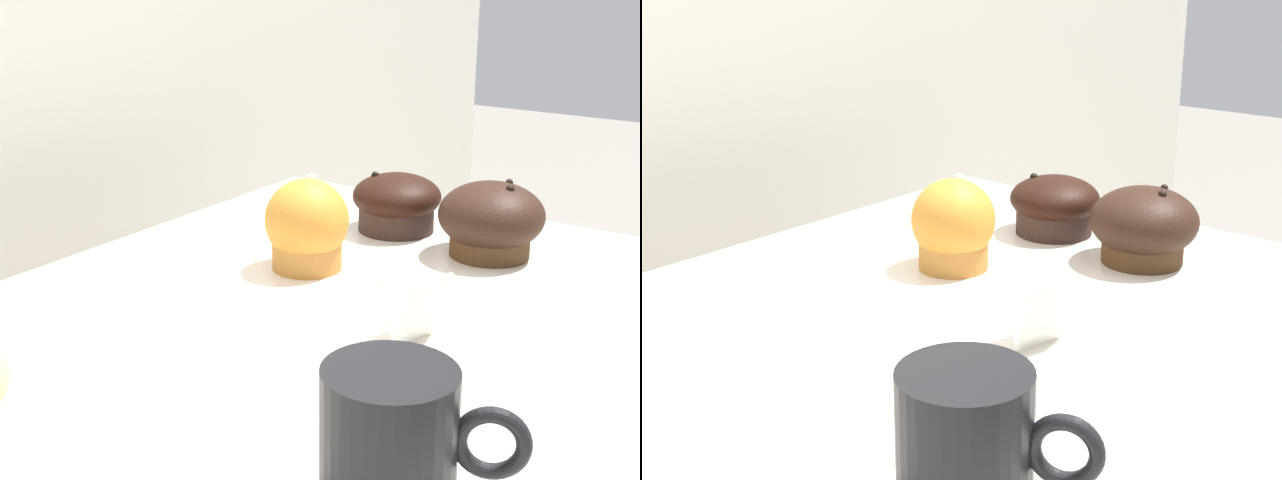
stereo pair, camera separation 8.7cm
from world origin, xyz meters
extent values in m
cylinder|color=#442C18|center=(0.35, -0.05, 0.94)|extent=(0.09, 0.09, 0.05)
ellipsoid|color=black|center=(0.35, -0.05, 0.96)|extent=(0.11, 0.11, 0.07)
sphere|color=black|center=(0.37, -0.06, 0.99)|extent=(0.01, 0.01, 0.01)
sphere|color=black|center=(0.34, -0.07, 0.99)|extent=(0.01, 0.01, 0.01)
cylinder|color=#31211C|center=(0.37, 0.08, 0.94)|extent=(0.09, 0.09, 0.04)
ellipsoid|color=black|center=(0.37, 0.08, 0.96)|extent=(0.10, 0.10, 0.05)
sphere|color=black|center=(0.36, 0.10, 0.98)|extent=(0.01, 0.01, 0.01)
cylinder|color=#C17B34|center=(0.20, 0.09, 0.94)|extent=(0.07, 0.07, 0.05)
ellipsoid|color=orange|center=(0.20, 0.09, 0.97)|extent=(0.09, 0.09, 0.09)
sphere|color=white|center=(0.22, 0.09, 1.01)|extent=(0.01, 0.01, 0.01)
cylinder|color=black|center=(-0.10, -0.18, 0.96)|extent=(0.08, 0.08, 0.09)
torus|color=black|center=(-0.08, -0.24, 0.96)|extent=(0.03, 0.05, 0.05)
cylinder|color=black|center=(-0.10, -0.18, 1.00)|extent=(0.07, 0.07, 0.01)
cube|color=white|center=(0.11, -0.08, 0.95)|extent=(0.05, 0.03, 0.06)
cube|color=silver|center=(0.11, -0.10, 0.95)|extent=(0.05, 0.03, 0.06)
camera|label=1|loc=(-0.50, -0.41, 1.24)|focal=50.00mm
camera|label=2|loc=(-0.45, -0.48, 1.24)|focal=50.00mm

